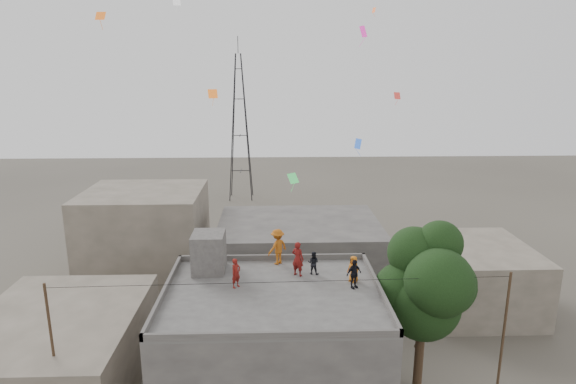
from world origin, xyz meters
name	(u,v)px	position (x,y,z in m)	size (l,w,h in m)	color
main_building	(273,351)	(0.00, 0.00, 3.05)	(10.00, 8.00, 6.10)	#444240
parapet	(272,290)	(0.00, 0.00, 6.25)	(10.00, 8.00, 0.30)	#444240
stair_head_box	(209,252)	(-3.20, 2.60, 7.10)	(1.60, 1.80, 2.00)	#444240
neighbor_west	(59,352)	(-11.00, 2.00, 2.00)	(8.00, 10.00, 4.00)	#5E564A
neighbor_north	(299,253)	(2.00, 14.00, 2.50)	(12.00, 9.00, 5.00)	#444240
neighbor_northwest	(146,234)	(-10.00, 16.00, 3.50)	(9.00, 8.00, 7.00)	#5E564A
neighbor_east	(476,277)	(14.00, 10.00, 2.20)	(7.00, 8.00, 4.40)	#5E564A
tree	(427,285)	(7.37, 0.60, 6.10)	(4.90, 4.60, 9.10)	black
utility_line	(284,352)	(0.50, -1.25, 3.83)	(20.12, 0.62, 7.40)	black
transmission_tower	(240,128)	(-4.00, 40.00, 9.07)	(2.97, 2.97, 20.01)	black
person_red_adult	(298,259)	(1.26, 1.89, 6.98)	(0.64, 0.42, 1.76)	maroon
person_orange_child	(353,269)	(3.90, 1.10, 6.75)	(0.63, 0.41, 1.29)	#CD6917
person_dark_child	(313,263)	(2.04, 2.04, 6.69)	(0.57, 0.45, 1.18)	black
person_dark_adult	(354,274)	(3.81, 0.39, 6.80)	(0.82, 0.34, 1.40)	black
person_orange_adult	(278,247)	(0.28, 3.40, 7.05)	(1.23, 0.71, 1.91)	#A85313
person_red_child	(236,273)	(-1.70, 0.63, 6.81)	(0.52, 0.34, 1.42)	maroon
kites	(289,64)	(0.98, 7.23, 16.35)	(14.49, 15.58, 12.14)	orange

